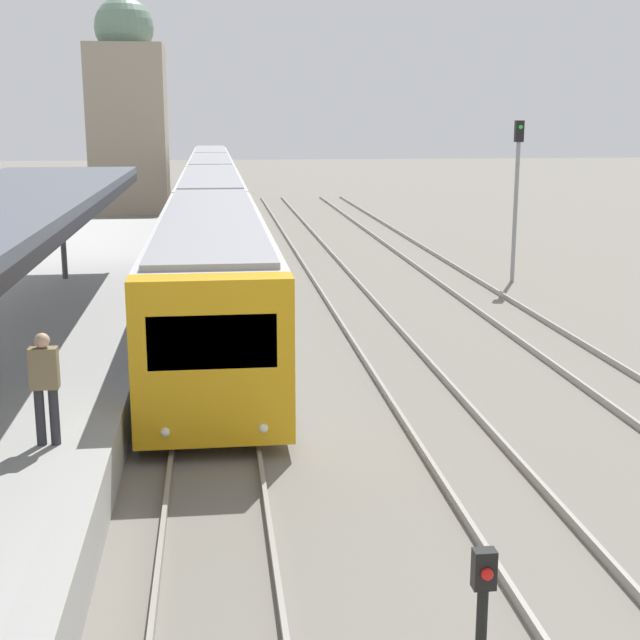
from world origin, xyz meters
TOP-DOWN VIEW (x-y plane):
  - person_on_platform at (-2.38, 10.03)m, footprint 0.40×0.22m
  - train_near at (0.00, 44.44)m, footprint 2.65×66.46m
  - signal_post_near at (2.32, 4.29)m, footprint 0.20×0.21m
  - signal_mast_far at (10.21, 26.57)m, footprint 0.28×0.29m
  - distant_domed_building at (-4.73, 51.92)m, footprint 4.40×4.40m

SIDE VIEW (x-z plane):
  - signal_post_near at x=2.32m, z-range 0.22..2.07m
  - train_near at x=0.00m, z-range 0.17..3.31m
  - person_on_platform at x=-2.38m, z-range 0.98..2.64m
  - signal_mast_far at x=10.21m, z-range 0.67..6.08m
  - distant_domed_building at x=-4.73m, z-range -0.32..11.93m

